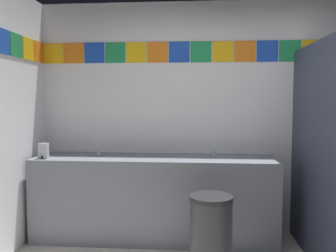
{
  "coord_description": "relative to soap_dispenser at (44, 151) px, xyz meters",
  "views": [
    {
      "loc": [
        -0.28,
        -2.25,
        1.48
      ],
      "look_at": [
        -0.56,
        1.13,
        1.23
      ],
      "focal_mm": 37.78,
      "sensor_mm": 36.0,
      "label": 1
    }
  ],
  "objects": [
    {
      "name": "wall_back",
      "position": [
        1.86,
        0.52,
        0.33
      ],
      "size": [
        4.09,
        0.09,
        2.57
      ],
      "color": "silver",
      "rests_on": "ground_plane"
    },
    {
      "name": "vanity_counter",
      "position": [
        1.13,
        0.18,
        -0.51
      ],
      "size": [
        2.53,
        0.6,
        0.88
      ],
      "color": "slate",
      "rests_on": "ground_plane"
    },
    {
      "name": "faucet_left",
      "position": [
        0.5,
        0.27,
        -0.03
      ],
      "size": [
        0.04,
        0.1,
        0.14
      ],
      "color": "silver",
      "rests_on": "vanity_counter"
    },
    {
      "name": "faucet_right",
      "position": [
        1.76,
        0.27,
        -0.03
      ],
      "size": [
        0.04,
        0.1,
        0.14
      ],
      "color": "silver",
      "rests_on": "vanity_counter"
    },
    {
      "name": "soap_dispenser",
      "position": [
        0.0,
        0.0,
        0.0
      ],
      "size": [
        0.09,
        0.09,
        0.16
      ],
      "color": "#B7BABF",
      "rests_on": "vanity_counter"
    },
    {
      "name": "trash_bin",
      "position": [
        1.7,
        -0.54,
        -0.62
      ],
      "size": [
        0.37,
        0.37,
        0.67
      ],
      "color": "#333338",
      "rests_on": "ground_plane"
    }
  ]
}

